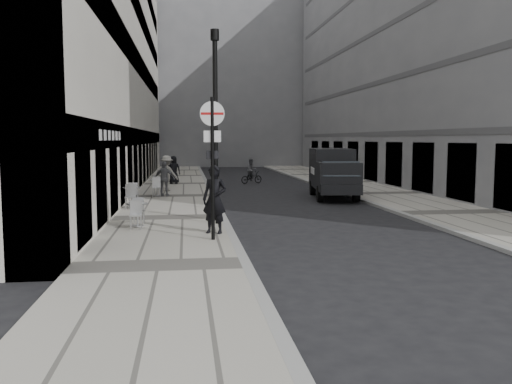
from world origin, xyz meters
TOP-DOWN VIEW (x-y plane):
  - ground at (0.00, 0.00)m, footprint 120.00×120.00m
  - sidewalk at (-2.00, 18.00)m, footprint 4.00×60.00m
  - far_sidewalk at (9.00, 18.00)m, footprint 4.00×60.00m
  - building_left at (-6.00, 24.50)m, footprint 4.00×45.00m
  - building_right at (14.00, 24.50)m, footprint 6.00×45.00m
  - building_far at (1.50, 56.00)m, footprint 24.00×16.00m
  - walking_man at (-0.50, 6.71)m, footprint 0.89×0.76m
  - sign_post at (-0.60, 5.67)m, footprint 0.69×0.10m
  - lamppost at (-0.30, 9.44)m, footprint 0.30×0.30m
  - bollard_near at (-0.15, 12.61)m, footprint 0.13×0.13m
  - bollard_far at (-0.30, 8.61)m, footprint 0.13×0.13m
  - panel_van at (6.02, 16.97)m, footprint 2.61×5.47m
  - cyclist at (3.02, 26.42)m, footprint 1.64×1.11m
  - pedestrian_a at (-2.40, 17.80)m, footprint 1.10×0.65m
  - pedestrian_b at (-2.39, 20.53)m, footprint 1.44×1.16m
  - pedestrian_c at (-2.12, 25.36)m, footprint 0.98×0.74m
  - cafe_table_near at (-2.94, 8.35)m, footprint 0.70×1.57m
  - cafe_table_mid at (-3.60, 13.45)m, footprint 0.77×1.74m
  - cafe_table_far at (-2.80, 18.03)m, footprint 0.75×1.69m

SIDE VIEW (x-z plane):
  - ground at x=0.00m, z-range 0.00..0.00m
  - sidewalk at x=-2.00m, z-range 0.00..0.12m
  - far_sidewalk at x=9.00m, z-range 0.00..0.12m
  - cafe_table_near at x=-2.94m, z-range 0.13..1.02m
  - bollard_near at x=-0.15m, z-range 0.12..1.09m
  - bollard_far at x=-0.30m, z-range 0.12..1.09m
  - cafe_table_far at x=-2.80m, z-range 0.13..1.09m
  - cafe_table_mid at x=-3.60m, z-range 0.13..1.12m
  - cyclist at x=3.02m, z-range -0.18..1.49m
  - pedestrian_a at x=-2.40m, z-range 0.12..1.88m
  - pedestrian_c at x=-2.12m, z-range 0.12..1.91m
  - pedestrian_b at x=-2.39m, z-range 0.12..2.07m
  - walking_man at x=-0.50m, z-range 0.12..2.18m
  - panel_van at x=6.02m, z-range 0.16..2.64m
  - sign_post at x=-0.60m, z-range 0.68..4.69m
  - lamppost at x=-0.30m, z-range 0.49..7.08m
  - building_left at x=-6.00m, z-range 0.00..18.00m
  - building_right at x=14.00m, z-range 0.00..20.00m
  - building_far at x=1.50m, z-range 0.00..22.00m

